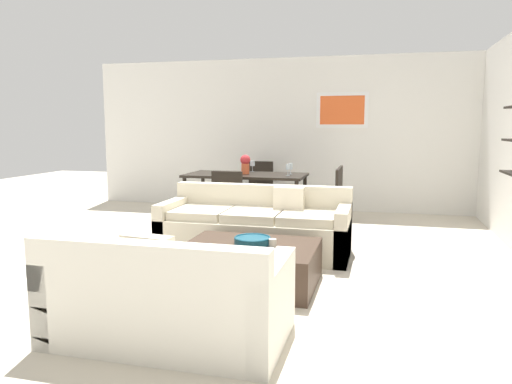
% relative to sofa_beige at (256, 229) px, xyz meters
% --- Properties ---
extents(ground_plane, '(18.00, 18.00, 0.00)m').
position_rel_sofa_beige_xyz_m(ground_plane, '(-0.01, -0.34, -0.29)').
color(ground_plane, beige).
extents(back_wall_unit, '(8.40, 0.09, 2.70)m').
position_rel_sofa_beige_xyz_m(back_wall_unit, '(0.29, 3.19, 1.06)').
color(back_wall_unit, silver).
rests_on(back_wall_unit, ground).
extents(sofa_beige, '(2.21, 0.90, 0.78)m').
position_rel_sofa_beige_xyz_m(sofa_beige, '(0.00, 0.00, 0.00)').
color(sofa_beige, beige).
rests_on(sofa_beige, ground).
extents(loveseat_white, '(1.63, 0.90, 0.78)m').
position_rel_sofa_beige_xyz_m(loveseat_white, '(-0.01, -2.43, 0.00)').
color(loveseat_white, silver).
rests_on(loveseat_white, ground).
extents(coffee_table, '(1.26, 1.00, 0.38)m').
position_rel_sofa_beige_xyz_m(coffee_table, '(0.23, -1.13, -0.10)').
color(coffee_table, '#38281E').
rests_on(coffee_table, ground).
extents(decorative_bowl, '(0.35, 0.35, 0.07)m').
position_rel_sofa_beige_xyz_m(decorative_bowl, '(0.25, -1.08, 0.13)').
color(decorative_bowl, navy).
rests_on(decorative_bowl, coffee_table).
extents(candle_jar, '(0.07, 0.07, 0.07)m').
position_rel_sofa_beige_xyz_m(candle_jar, '(0.45, -1.11, 0.12)').
color(candle_jar, silver).
rests_on(candle_jar, coffee_table).
extents(dining_table, '(1.87, 0.92, 0.75)m').
position_rel_sofa_beige_xyz_m(dining_table, '(-0.64, 1.86, 0.39)').
color(dining_table, black).
rests_on(dining_table, ground).
extents(dining_chair_right_far, '(0.44, 0.44, 0.88)m').
position_rel_sofa_beige_xyz_m(dining_chair_right_far, '(0.71, 2.07, 0.21)').
color(dining_chair_right_far, black).
rests_on(dining_chair_right_far, ground).
extents(dining_chair_foot, '(0.44, 0.44, 0.88)m').
position_rel_sofa_beige_xyz_m(dining_chair_foot, '(-0.64, 0.99, 0.21)').
color(dining_chair_foot, black).
rests_on(dining_chair_foot, ground).
extents(dining_chair_right_near, '(0.44, 0.44, 0.88)m').
position_rel_sofa_beige_xyz_m(dining_chair_right_near, '(0.71, 1.65, 0.21)').
color(dining_chair_right_near, black).
rests_on(dining_chair_right_near, ground).
extents(dining_chair_head, '(0.44, 0.44, 0.88)m').
position_rel_sofa_beige_xyz_m(dining_chair_head, '(-0.64, 2.73, 0.21)').
color(dining_chair_head, black).
rests_on(dining_chair_head, ground).
extents(wine_glass_right_near, '(0.06, 0.06, 0.18)m').
position_rel_sofa_beige_xyz_m(wine_glass_right_near, '(0.05, 1.75, 0.59)').
color(wine_glass_right_near, silver).
rests_on(wine_glass_right_near, dining_table).
extents(wine_glass_right_far, '(0.07, 0.07, 0.17)m').
position_rel_sofa_beige_xyz_m(wine_glass_right_far, '(0.05, 1.97, 0.58)').
color(wine_glass_right_far, silver).
rests_on(wine_glass_right_far, dining_table).
extents(wine_glass_head, '(0.08, 0.08, 0.18)m').
position_rel_sofa_beige_xyz_m(wine_glass_head, '(-0.64, 2.26, 0.59)').
color(wine_glass_head, silver).
rests_on(wine_glass_head, dining_table).
extents(centerpiece_vase, '(0.16, 0.16, 0.30)m').
position_rel_sofa_beige_xyz_m(centerpiece_vase, '(-0.65, 1.86, 0.62)').
color(centerpiece_vase, '#D85933').
rests_on(centerpiece_vase, dining_table).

